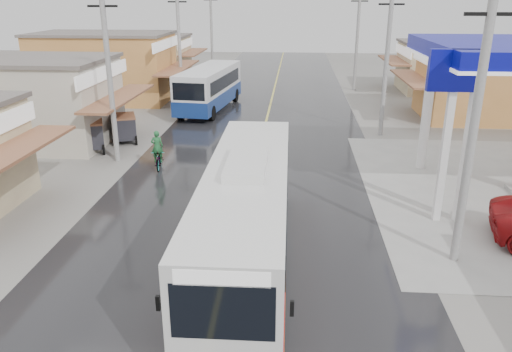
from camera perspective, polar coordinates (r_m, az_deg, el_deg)
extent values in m
plane|color=slate|center=(16.47, -2.57, -8.60)|extent=(120.00, 120.00, 0.00)
cube|color=black|center=(30.44, 0.85, 5.01)|extent=(12.00, 90.00, 0.02)
cube|color=#D8CC4C|center=(30.43, 0.85, 5.03)|extent=(0.15, 90.00, 0.01)
cylinder|color=white|center=(24.67, 18.95, 6.92)|extent=(0.44, 0.44, 5.50)
cylinder|color=white|center=(19.10, 23.09, 2.78)|extent=(0.44, 0.44, 5.50)
cube|color=white|center=(18.79, 20.88, 3.61)|extent=(0.25, 0.25, 6.00)
cube|color=#0A0D8E|center=(18.30, 21.85, 11.13)|extent=(1.80, 0.30, 1.40)
cube|color=silver|center=(14.69, -1.02, -4.08)|extent=(2.44, 11.09, 2.72)
cube|color=black|center=(15.34, -0.99, -9.04)|extent=(2.46, 11.11, 0.28)
cube|color=#A90E16|center=(15.12, -1.00, -7.52)|extent=(2.48, 11.13, 0.51)
cube|color=yellow|center=(15.26, -0.99, -8.53)|extent=(2.49, 11.14, 0.13)
cube|color=black|center=(14.99, -0.88, -2.32)|extent=(2.45, 8.79, 0.92)
cube|color=black|center=(9.73, -3.83, -15.17)|extent=(2.01, 0.14, 1.20)
cube|color=black|center=(19.69, 0.31, 3.47)|extent=(2.01, 0.14, 1.01)
cube|color=white|center=(9.33, -3.93, -11.47)|extent=(1.81, 0.14, 0.32)
cube|color=silver|center=(14.14, -1.06, 1.47)|extent=(1.14, 2.78, 0.28)
cylinder|color=black|center=(12.19, -7.50, -17.28)|extent=(0.33, 1.02, 1.01)
cylinder|color=black|center=(12.00, 2.41, -17.79)|extent=(0.33, 1.02, 1.01)
cylinder|color=black|center=(18.52, -3.18, -3.42)|extent=(0.33, 1.02, 1.01)
cylinder|color=black|center=(18.39, 3.04, -3.59)|extent=(0.33, 1.02, 1.01)
cube|color=black|center=(10.20, -11.13, -14.05)|extent=(0.08, 0.08, 0.32)
cube|color=black|center=(9.90, 4.13, -14.85)|extent=(0.08, 0.08, 0.32)
cube|color=silver|center=(36.41, -5.34, 10.27)|extent=(3.53, 9.28, 2.51)
cube|color=navy|center=(36.56, -5.30, 8.95)|extent=(3.58, 9.32, 1.01)
cube|color=black|center=(36.35, -5.36, 10.81)|extent=(3.38, 7.79, 0.90)
cube|color=black|center=(32.16, -7.70, 9.52)|extent=(2.11, 0.39, 1.11)
cylinder|color=black|center=(34.00, -8.62, 7.28)|extent=(0.43, 1.04, 1.01)
cylinder|color=black|center=(33.32, -5.08, 7.16)|extent=(0.43, 1.04, 1.01)
cylinder|color=black|center=(39.97, -5.45, 9.30)|extent=(0.43, 1.04, 1.01)
cylinder|color=black|center=(39.40, -2.39, 9.22)|extent=(0.43, 1.04, 1.01)
imported|color=black|center=(24.45, -11.01, 1.97)|extent=(0.90, 1.84, 0.93)
imported|color=#216433|center=(24.07, -11.24, 3.33)|extent=(0.62, 0.46, 1.54)
cube|color=#26262D|center=(29.23, -14.78, 5.43)|extent=(1.74, 2.10, 1.17)
cube|color=brown|center=(29.09, -14.89, 6.64)|extent=(1.79, 2.16, 0.09)
cylinder|color=black|center=(28.76, -15.89, 3.88)|extent=(0.34, 0.56, 0.54)
cylinder|color=black|center=(29.98, -15.94, 4.52)|extent=(0.34, 0.56, 0.54)
cylinder|color=black|center=(28.61, -13.53, 4.01)|extent=(0.29, 0.55, 0.54)
cube|color=#26262D|center=(27.97, -18.38, 4.58)|extent=(1.91, 2.29, 1.27)
cube|color=brown|center=(27.81, -18.54, 5.94)|extent=(1.97, 2.35, 0.10)
cylinder|color=black|center=(27.51, -19.67, 2.80)|extent=(0.38, 0.61, 0.59)
cylinder|color=black|center=(28.83, -19.60, 3.56)|extent=(0.38, 0.61, 0.59)
cylinder|color=black|center=(27.28, -17.02, 2.96)|extent=(0.33, 0.59, 0.59)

